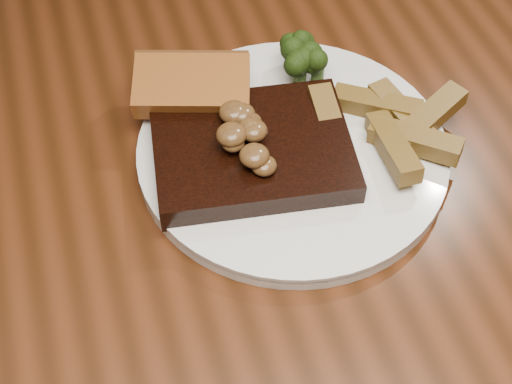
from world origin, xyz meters
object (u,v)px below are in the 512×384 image
potato_wedges (371,124)px  garlic_bread (194,101)px  steak (252,151)px  plate (292,152)px  chair_far (192,31)px  dining_table (267,272)px

potato_wedges → garlic_bread: bearing=152.4°
steak → potato_wedges: bearing=7.6°
garlic_bread → plate: bearing=-27.5°
chair_far → steak: size_ratio=5.33×
dining_table → chair_far: size_ratio=1.70×
steak → potato_wedges: steak is taller
plate → potato_wedges: size_ratio=2.65×
plate → potato_wedges: bearing=-2.7°
dining_table → steak: size_ratio=9.05×
plate → steak: 0.04m
dining_table → garlic_bread: 0.18m
steak → dining_table: bearing=-84.5°
steak → potato_wedges: size_ratio=1.61×
dining_table → garlic_bread: bearing=103.4°
garlic_bread → potato_wedges: 0.17m
steak → garlic_bread: steak is taller
dining_table → chair_far: chair_far is taller
plate → steak: (-0.04, -0.00, 0.02)m
chair_far → plate: bearing=95.3°
dining_table → plate: bearing=55.2°
chair_far → steak: (-0.05, -0.48, 0.26)m
dining_table → garlic_bread: garlic_bread is taller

